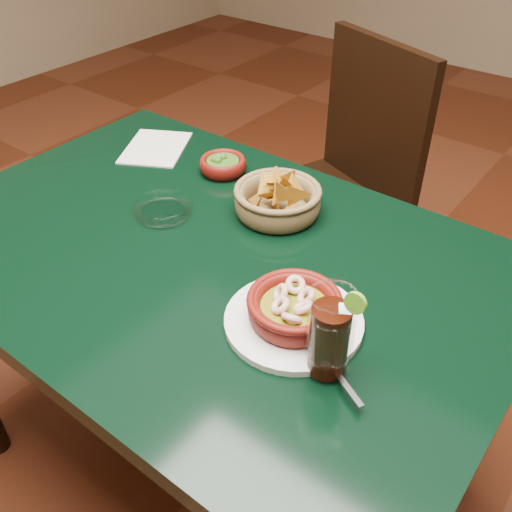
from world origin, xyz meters
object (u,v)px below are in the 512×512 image
Objects in this scene: chip_basket at (278,200)px; cola_drink at (330,335)px; dining_table at (209,287)px; dining_chair at (336,187)px; shrimp_plate at (294,311)px.

cola_drink is at bearing -44.22° from chip_basket.
dining_table is 0.73m from dining_chair.
cola_drink is (0.35, -0.12, 0.17)m from dining_table.
dining_chair reaches higher than dining_table.
dining_chair is 0.89m from shrimp_plate.
dining_table is 1.27× the size of dining_chair.
chip_basket is at bearing 130.68° from shrimp_plate.
dining_chair is 4.36× the size of chip_basket.
cola_drink is (0.10, -0.05, 0.05)m from shrimp_plate.
dining_chair reaches higher than shrimp_plate.
cola_drink is at bearing -18.66° from dining_table.
cola_drink is at bearing -28.23° from shrimp_plate.
dining_chair is at bearing 119.15° from cola_drink.
shrimp_plate is (0.36, -0.77, 0.26)m from dining_chair.
dining_table is at bearing 165.26° from shrimp_plate.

